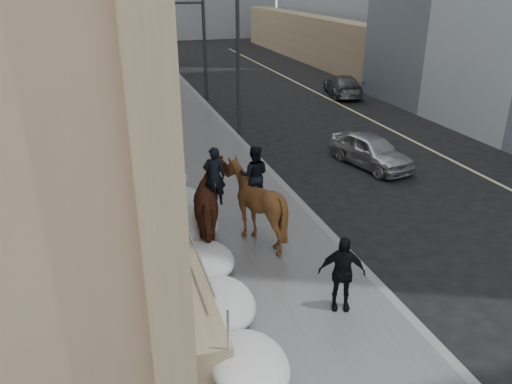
# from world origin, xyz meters

# --- Properties ---
(ground) EXTENTS (140.00, 140.00, 0.00)m
(ground) POSITION_xyz_m (0.00, 0.00, 0.00)
(ground) COLOR black
(ground) RESTS_ON ground
(sidewalk) EXTENTS (5.00, 80.00, 0.12)m
(sidewalk) POSITION_xyz_m (0.00, 10.00, 0.06)
(sidewalk) COLOR #4F4F51
(sidewalk) RESTS_ON ground
(curb) EXTENTS (0.24, 80.00, 0.12)m
(curb) POSITION_xyz_m (2.62, 10.00, 0.06)
(curb) COLOR slate
(curb) RESTS_ON ground
(lane_line) EXTENTS (0.15, 70.00, 0.01)m
(lane_line) POSITION_xyz_m (10.50, 10.00, 0.01)
(lane_line) COLOR #BFB78C
(lane_line) RESTS_ON ground
(far_podium) EXTENTS (2.00, 80.00, 4.00)m
(far_podium) POSITION_xyz_m (15.50, 10.00, 2.00)
(far_podium) COLOR #877857
(far_podium) RESTS_ON ground
(streetlight_mid) EXTENTS (1.71, 0.24, 8.00)m
(streetlight_mid) POSITION_xyz_m (2.74, 14.00, 4.58)
(streetlight_mid) COLOR #2D2D30
(streetlight_mid) RESTS_ON ground
(streetlight_far) EXTENTS (1.71, 0.24, 8.00)m
(streetlight_far) POSITION_xyz_m (2.74, 34.00, 4.58)
(streetlight_far) COLOR #2D2D30
(streetlight_far) RESTS_ON ground
(traffic_signal) EXTENTS (4.10, 0.22, 6.00)m
(traffic_signal) POSITION_xyz_m (2.07, 22.00, 4.00)
(traffic_signal) COLOR #2D2D30
(traffic_signal) RESTS_ON ground
(snow_bank) EXTENTS (1.70, 18.10, 0.76)m
(snow_bank) POSITION_xyz_m (-1.42, 8.11, 0.47)
(snow_bank) COLOR silver
(snow_bank) RESTS_ON sidewalk
(mounted_horse_left) EXTENTS (1.63, 2.81, 2.77)m
(mounted_horse_left) POSITION_xyz_m (-0.74, 3.61, 1.28)
(mounted_horse_left) COLOR #411F13
(mounted_horse_left) RESTS_ON sidewalk
(mounted_horse_right) EXTENTS (2.44, 2.58, 2.80)m
(mounted_horse_right) POSITION_xyz_m (0.34, 3.24, 1.35)
(mounted_horse_right) COLOR #492D15
(mounted_horse_right) RESTS_ON sidewalk
(pedestrian) EXTENTS (1.17, 0.80, 1.84)m
(pedestrian) POSITION_xyz_m (1.24, -0.50, 1.04)
(pedestrian) COLOR black
(pedestrian) RESTS_ON sidewalk
(car_silver) EXTENTS (2.37, 4.20, 1.35)m
(car_silver) POSITION_xyz_m (6.81, 7.96, 0.67)
(car_silver) COLOR #BBBDC3
(car_silver) RESTS_ON ground
(car_grey) EXTENTS (2.90, 4.92, 1.34)m
(car_grey) POSITION_xyz_m (11.73, 20.32, 0.67)
(car_grey) COLOR #4D5054
(car_grey) RESTS_ON ground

